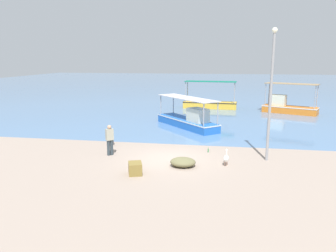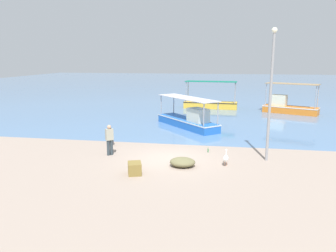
{
  "view_description": "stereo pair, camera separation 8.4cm",
  "coord_description": "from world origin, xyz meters",
  "px_view_note": "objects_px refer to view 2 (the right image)",
  "views": [
    {
      "loc": [
        2.67,
        -16.34,
        5.25
      ],
      "look_at": [
        -0.68,
        3.65,
        1.0
      ],
      "focal_mm": 35.0,
      "sensor_mm": 36.0,
      "label": 1
    },
    {
      "loc": [
        2.75,
        -16.32,
        5.25
      ],
      "look_at": [
        -0.68,
        3.65,
        1.0
      ],
      "focal_mm": 35.0,
      "sensor_mm": 36.0,
      "label": 2
    }
  ],
  "objects_px": {
    "fishing_boat_near_left": "(210,103)",
    "lamp_post": "(271,89)",
    "cargo_crate": "(135,168)",
    "fishing_boat_outer": "(189,120)",
    "glass_bottle": "(208,150)",
    "pelican": "(226,158)",
    "mooring_bollard": "(111,139)",
    "net_pile": "(183,162)",
    "fisherman_standing": "(110,139)",
    "fishing_boat_near_right": "(288,106)"
  },
  "relations": [
    {
      "from": "fishing_boat_outer",
      "to": "lamp_post",
      "type": "bearing_deg",
      "value": -56.88
    },
    {
      "from": "lamp_post",
      "to": "cargo_crate",
      "type": "bearing_deg",
      "value": -153.03
    },
    {
      "from": "lamp_post",
      "to": "fishing_boat_near_left",
      "type": "bearing_deg",
      "value": 101.86
    },
    {
      "from": "fishing_boat_near_right",
      "to": "net_pile",
      "type": "relative_size",
      "value": 4.15
    },
    {
      "from": "fishing_boat_near_right",
      "to": "cargo_crate",
      "type": "bearing_deg",
      "value": -118.06
    },
    {
      "from": "pelican",
      "to": "mooring_bollard",
      "type": "relative_size",
      "value": 1.23
    },
    {
      "from": "fishing_boat_near_right",
      "to": "fishing_boat_near_left",
      "type": "xyz_separation_m",
      "value": [
        -7.51,
        1.83,
        -0.12
      ]
    },
    {
      "from": "fishing_boat_outer",
      "to": "mooring_bollard",
      "type": "relative_size",
      "value": 8.74
    },
    {
      "from": "cargo_crate",
      "to": "mooring_bollard",
      "type": "bearing_deg",
      "value": 120.41
    },
    {
      "from": "lamp_post",
      "to": "net_pile",
      "type": "height_order",
      "value": "lamp_post"
    },
    {
      "from": "fishing_boat_near_right",
      "to": "fisherman_standing",
      "type": "xyz_separation_m",
      "value": [
        -12.18,
        -16.15,
        0.24
      ]
    },
    {
      "from": "fisherman_standing",
      "to": "net_pile",
      "type": "distance_m",
      "value": 4.4
    },
    {
      "from": "fishing_boat_near_left",
      "to": "net_pile",
      "type": "height_order",
      "value": "fishing_boat_near_left"
    },
    {
      "from": "fishing_boat_near_right",
      "to": "fisherman_standing",
      "type": "height_order",
      "value": "fishing_boat_near_right"
    },
    {
      "from": "fishing_boat_near_right",
      "to": "mooring_bollard",
      "type": "relative_size",
      "value": 7.98
    },
    {
      "from": "fishing_boat_near_right",
      "to": "glass_bottle",
      "type": "height_order",
      "value": "fishing_boat_near_right"
    },
    {
      "from": "pelican",
      "to": "lamp_post",
      "type": "xyz_separation_m",
      "value": [
        2.09,
        1.2,
        3.33
      ]
    },
    {
      "from": "fishing_boat_near_left",
      "to": "fisherman_standing",
      "type": "bearing_deg",
      "value": -104.57
    },
    {
      "from": "net_pile",
      "to": "lamp_post",
      "type": "bearing_deg",
      "value": 22.15
    },
    {
      "from": "fishing_boat_outer",
      "to": "pelican",
      "type": "height_order",
      "value": "fishing_boat_outer"
    },
    {
      "from": "lamp_post",
      "to": "glass_bottle",
      "type": "relative_size",
      "value": 24.73
    },
    {
      "from": "fisherman_standing",
      "to": "fishing_boat_outer",
      "type": "bearing_deg",
      "value": 66.26
    },
    {
      "from": "fishing_boat_near_right",
      "to": "fisherman_standing",
      "type": "relative_size",
      "value": 3.09
    },
    {
      "from": "fishing_boat_outer",
      "to": "fishing_boat_near_left",
      "type": "height_order",
      "value": "fishing_boat_near_left"
    },
    {
      "from": "lamp_post",
      "to": "net_pile",
      "type": "distance_m",
      "value": 5.71
    },
    {
      "from": "fishing_boat_outer",
      "to": "cargo_crate",
      "type": "bearing_deg",
      "value": -97.24
    },
    {
      "from": "net_pile",
      "to": "fisherman_standing",
      "type": "bearing_deg",
      "value": 163.61
    },
    {
      "from": "fishing_boat_outer",
      "to": "fishing_boat_near_left",
      "type": "xyz_separation_m",
      "value": [
        1.19,
        10.06,
        -0.06
      ]
    },
    {
      "from": "cargo_crate",
      "to": "lamp_post",
      "type": "bearing_deg",
      "value": 26.97
    },
    {
      "from": "fishing_boat_outer",
      "to": "lamp_post",
      "type": "distance_m",
      "value": 9.43
    },
    {
      "from": "cargo_crate",
      "to": "fishing_boat_near_left",
      "type": "bearing_deg",
      "value": 83.01
    },
    {
      "from": "fisherman_standing",
      "to": "net_pile",
      "type": "xyz_separation_m",
      "value": [
        4.16,
        -1.23,
        -0.69
      ]
    },
    {
      "from": "mooring_bollard",
      "to": "fisherman_standing",
      "type": "relative_size",
      "value": 0.39
    },
    {
      "from": "fishing_boat_outer",
      "to": "fisherman_standing",
      "type": "bearing_deg",
      "value": -113.74
    },
    {
      "from": "fishing_boat_near_left",
      "to": "mooring_bollard",
      "type": "bearing_deg",
      "value": -108.43
    },
    {
      "from": "pelican",
      "to": "mooring_bollard",
      "type": "bearing_deg",
      "value": 158.08
    },
    {
      "from": "lamp_post",
      "to": "glass_bottle",
      "type": "xyz_separation_m",
      "value": [
        -3.07,
        0.95,
        -3.6
      ]
    },
    {
      "from": "lamp_post",
      "to": "cargo_crate",
      "type": "xyz_separation_m",
      "value": [
        -6.21,
        -3.16,
        -3.43
      ]
    },
    {
      "from": "fishing_boat_outer",
      "to": "lamp_post",
      "type": "xyz_separation_m",
      "value": [
        4.86,
        -7.45,
        3.11
      ]
    },
    {
      "from": "pelican",
      "to": "lamp_post",
      "type": "bearing_deg",
      "value": 29.91
    },
    {
      "from": "fishing_boat_near_left",
      "to": "fisherman_standing",
      "type": "xyz_separation_m",
      "value": [
        -4.67,
        -17.99,
        0.37
      ]
    },
    {
      "from": "lamp_post",
      "to": "mooring_bollard",
      "type": "distance_m",
      "value": 9.72
    },
    {
      "from": "fishing_boat_near_left",
      "to": "cargo_crate",
      "type": "bearing_deg",
      "value": -96.99
    },
    {
      "from": "mooring_bollard",
      "to": "fisherman_standing",
      "type": "bearing_deg",
      "value": -72.74
    },
    {
      "from": "fishing_boat_near_left",
      "to": "lamp_post",
      "type": "relative_size",
      "value": 0.84
    },
    {
      "from": "fishing_boat_outer",
      "to": "glass_bottle",
      "type": "bearing_deg",
      "value": -74.57
    },
    {
      "from": "cargo_crate",
      "to": "fishing_boat_near_right",
      "type": "bearing_deg",
      "value": 61.94
    },
    {
      "from": "lamp_post",
      "to": "fishing_boat_near_right",
      "type": "bearing_deg",
      "value": 76.27
    },
    {
      "from": "mooring_bollard",
      "to": "cargo_crate",
      "type": "bearing_deg",
      "value": -59.59
    },
    {
      "from": "mooring_bollard",
      "to": "glass_bottle",
      "type": "height_order",
      "value": "mooring_bollard"
    }
  ]
}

